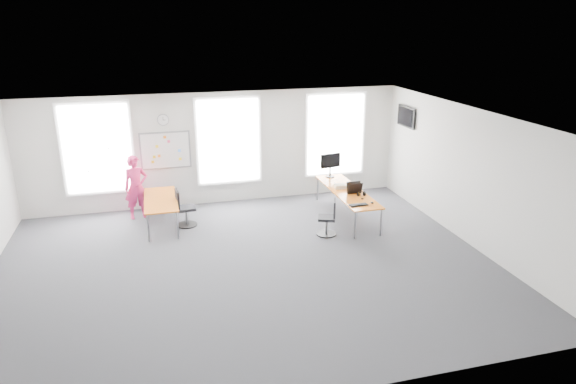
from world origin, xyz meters
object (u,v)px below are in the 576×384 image
object	(u,v)px
person	(136,187)
monitor	(330,163)
keyboard	(359,205)
desk_right	(347,192)
desk_left	(161,201)
chair_right	(329,220)
headphones	(361,194)
chair_left	(184,210)

from	to	relation	value
person	monitor	world-z (taller)	person
keyboard	desk_right	bearing A→B (deg)	76.94
person	monitor	bearing A→B (deg)	-13.97
monitor	desk_right	bearing A→B (deg)	-98.62
person	keyboard	world-z (taller)	person
desk_right	monitor	size ratio (longest dim) A/B	4.34
desk_left	chair_right	bearing A→B (deg)	-22.72
desk_right	headphones	bearing A→B (deg)	-70.02
keyboard	monitor	xyz separation A→B (m)	(0.11, 2.29, 0.38)
desk_left	chair_right	world-z (taller)	chair_right
headphones	chair_right	bearing A→B (deg)	-146.14
chair_left	person	distance (m)	1.44
chair_right	monitor	xyz separation A→B (m)	(0.80, 2.19, 0.71)
chair_right	headphones	bearing A→B (deg)	137.68
desk_right	chair_left	xyz separation A→B (m)	(-4.02, 0.44, -0.24)
desk_right	monitor	world-z (taller)	monitor
chair_right	chair_left	size ratio (longest dim) A/B	0.93
desk_right	desk_left	distance (m)	4.58
person	headphones	size ratio (longest dim) A/B	7.98
chair_right	person	size ratio (longest dim) A/B	0.53
chair_left	keyboard	bearing A→B (deg)	-117.44
desk_right	chair_right	bearing A→B (deg)	-129.82
desk_right	desk_left	xyz separation A→B (m)	(-4.55, 0.57, -0.01)
desk_left	person	size ratio (longest dim) A/B	1.18
desk_right	keyboard	xyz separation A→B (m)	(-0.14, -1.08, 0.06)
keyboard	chair_right	bearing A→B (deg)	166.57
chair_left	headphones	size ratio (longest dim) A/B	4.61
person	keyboard	bearing A→B (deg)	-38.51
keyboard	headphones	xyz separation A→B (m)	(0.31, 0.60, 0.04)
desk_left	keyboard	xyz separation A→B (m)	(4.41, -1.65, 0.07)
person	headphones	world-z (taller)	person
headphones	desk_right	bearing A→B (deg)	116.89
chair_left	monitor	distance (m)	4.13
desk_right	desk_left	bearing A→B (deg)	172.83
chair_right	chair_left	bearing A→B (deg)	-93.35
monitor	headphones	bearing A→B (deg)	-93.04
desk_right	person	distance (m)	5.27
desk_right	chair_left	size ratio (longest dim) A/B	3.06
chair_right	keyboard	distance (m)	0.76
person	monitor	size ratio (longest dim) A/B	2.45
chair_right	person	world-z (taller)	person
headphones	person	bearing A→B (deg)	168.18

